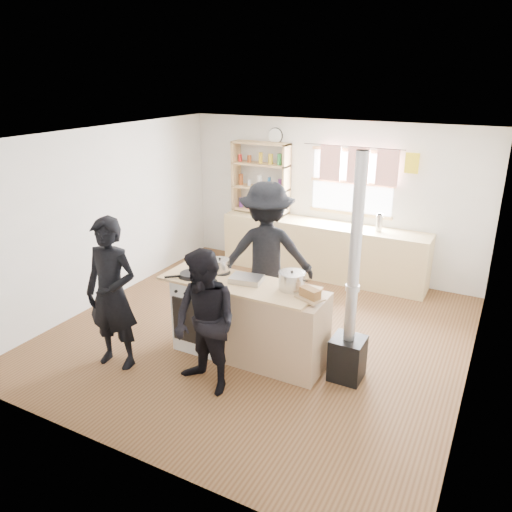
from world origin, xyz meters
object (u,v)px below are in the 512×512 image
skillet_greens (192,274)px  stockpot_counter (292,281)px  flue_heater (350,325)px  thermos (379,223)px  person_far (267,254)px  roast_tray (246,279)px  cooking_island (249,321)px  stockpot_stove (220,266)px  bread_board (310,294)px  person_near_left (112,294)px  person_near_right (205,323)px

skillet_greens → stockpot_counter: (1.18, 0.22, 0.07)m
flue_heater → thermos: bearing=98.9°
person_far → roast_tray: bearing=77.2°
cooking_island → stockpot_stove: stockpot_stove is taller
thermos → roast_tray: 2.84m
bread_board → stockpot_stove: bearing=170.9°
roast_tray → person_near_left: size_ratio=0.23×
cooking_island → person_far: size_ratio=1.03×
flue_heater → skillet_greens: bearing=-173.2°
cooking_island → flue_heater: flue_heater is taller
thermos → person_far: size_ratio=0.14×
cooking_island → stockpot_stove: 0.75m
person_near_right → bread_board: bearing=56.4°
person_near_left → bread_board: bearing=14.7°
stockpot_stove → bread_board: (1.24, -0.20, -0.03)m
thermos → person_near_right: (-0.84, -3.54, -0.26)m
skillet_greens → stockpot_stove: bearing=52.3°
roast_tray → person_near_right: bearing=-92.2°
person_near_right → person_far: bearing=110.7°
stockpot_stove → stockpot_counter: (0.97, -0.06, 0.02)m
skillet_greens → roast_tray: (0.64, 0.17, 0.01)m
stockpot_counter → flue_heater: bearing=0.1°
skillet_greens → stockpot_stove: size_ratio=1.71×
stockpot_stove → person_near_left: bearing=-128.2°
bread_board → person_near_right: bearing=-139.1°
thermos → flue_heater: 2.72m
roast_tray → person_near_left: person_near_left is taller
skillet_greens → stockpot_stove: stockpot_stove is taller
bread_board → person_near_left: size_ratio=0.19×
person_near_right → stockpot_stove: bearing=128.3°
person_near_right → cooking_island: bearing=98.7°
cooking_island → skillet_greens: size_ratio=5.04×
person_near_right → person_near_left: bearing=-161.2°
stockpot_counter → person_far: (-0.73, 0.83, -0.08)m
flue_heater → person_far: flue_heater is taller
roast_tray → stockpot_stove: (-0.42, 0.11, 0.05)m
thermos → flue_heater: size_ratio=0.11×
flue_heater → person_near_left: size_ratio=1.43×
roast_tray → bread_board: 0.82m
thermos → stockpot_counter: 2.68m
roast_tray → flue_heater: 1.27m
thermos → person_near_left: 4.14m
flue_heater → person_near_right: bearing=-145.1°
thermos → stockpot_stove: thermos is taller
person_near_left → person_near_right: 1.19m
roast_tray → flue_heater: size_ratio=0.16×
stockpot_stove → person_near_right: 1.04m
stockpot_counter → person_near_left: size_ratio=0.17×
thermos → stockpot_stove: bearing=-115.3°
bread_board → skillet_greens: bearing=-176.8°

